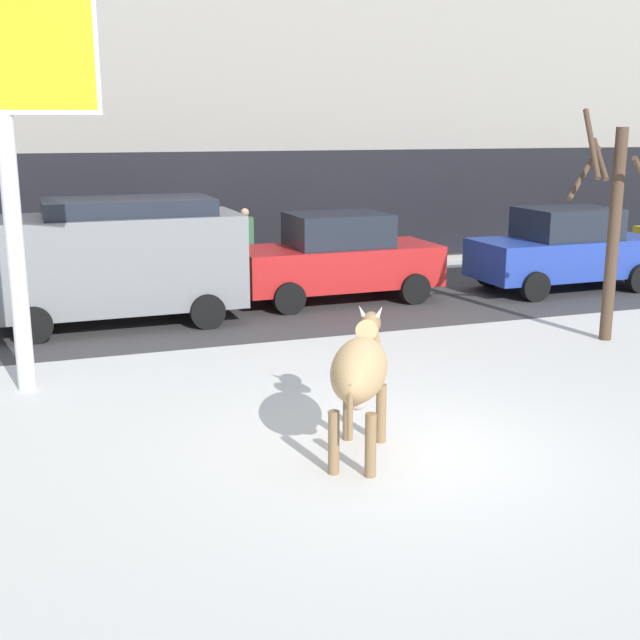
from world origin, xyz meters
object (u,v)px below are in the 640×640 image
at_px(car_blue_sedan, 565,250).
at_px(car_grey_van, 116,258).
at_px(pedestrian_by_cars, 207,246).
at_px(cow_tan, 360,370).
at_px(car_red_sedan, 338,258).
at_px(bare_tree_left_lot, 611,221).
at_px(pedestrian_near_billboard, 245,244).

bearing_deg(car_blue_sedan, car_grey_van, -179.93).
bearing_deg(pedestrian_by_cars, cow_tan, -92.57).
relative_size(cow_tan, car_grey_van, 0.40).
bearing_deg(car_red_sedan, car_grey_van, -172.67).
bearing_deg(cow_tan, car_red_sedan, 71.09).
distance_m(pedestrian_by_cars, bare_tree_left_lot, 9.15).
relative_size(cow_tan, car_blue_sedan, 0.44).
xyz_separation_m(car_blue_sedan, pedestrian_by_cars, (-7.42, 3.36, -0.03)).
bearing_deg(cow_tan, bare_tree_left_lot, 29.44).
bearing_deg(pedestrian_near_billboard, car_grey_van, -134.39).
height_order(car_grey_van, car_red_sedan, car_grey_van).
bearing_deg(car_blue_sedan, cow_tan, -137.44).
bearing_deg(bare_tree_left_lot, car_red_sedan, 125.13).
distance_m(cow_tan, bare_tree_left_lot, 6.82).
height_order(cow_tan, pedestrian_by_cars, pedestrian_by_cars).
xyz_separation_m(cow_tan, pedestrian_near_billboard, (1.40, 10.61, -0.11)).
height_order(cow_tan, car_blue_sedan, car_blue_sedan).
relative_size(car_blue_sedan, bare_tree_left_lot, 1.09).
bearing_deg(car_red_sedan, cow_tan, -108.91).
bearing_deg(bare_tree_left_lot, car_blue_sedan, 62.72).
bearing_deg(car_blue_sedan, car_red_sedan, 173.69).
distance_m(pedestrian_near_billboard, pedestrian_by_cars, 0.92).
xyz_separation_m(car_red_sedan, pedestrian_by_cars, (-2.21, 2.78, -0.03)).
relative_size(cow_tan, pedestrian_near_billboard, 1.07).
xyz_separation_m(car_grey_van, pedestrian_by_cars, (2.37, 3.37, -0.36)).
bearing_deg(pedestrian_by_cars, car_red_sedan, -51.53).
distance_m(car_red_sedan, car_blue_sedan, 5.25).
distance_m(car_grey_van, car_red_sedan, 4.63).
xyz_separation_m(pedestrian_near_billboard, bare_tree_left_lot, (4.47, -7.30, 1.17)).
bearing_deg(pedestrian_by_cars, car_blue_sedan, -24.32).
distance_m(car_grey_van, pedestrian_near_billboard, 4.72).
distance_m(cow_tan, car_red_sedan, 8.28).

